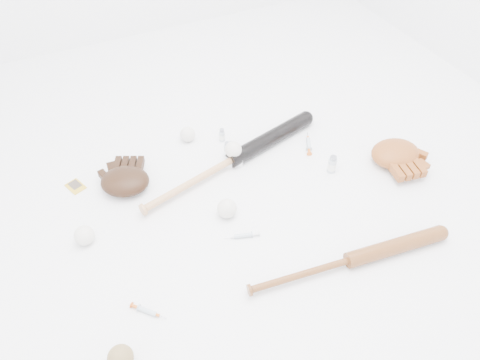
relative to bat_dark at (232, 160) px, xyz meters
name	(u,v)px	position (x,y,z in m)	size (l,w,h in m)	color
bat_dark	(232,160)	(0.00, 0.00, 0.00)	(0.95, 0.07, 0.07)	black
bat_wood	(349,260)	(0.15, -0.65, -0.01)	(0.80, 0.06, 0.06)	brown
glove_dark	(125,181)	(-0.45, 0.07, 0.01)	(0.24, 0.24, 0.09)	black
glove_tan	(395,153)	(0.65, -0.28, 0.01)	(0.25, 0.25, 0.09)	brown
trading_card	(76,186)	(-0.64, 0.17, -0.03)	(0.06, 0.08, 0.00)	gold
pedestal	(233,159)	(0.01, 0.02, -0.02)	(0.07, 0.07, 0.04)	white
baseball_on_pedestal	(233,149)	(0.01, 0.02, 0.04)	(0.07, 0.07, 0.07)	silver
baseball_left	(84,235)	(-0.66, -0.14, 0.00)	(0.07, 0.07, 0.07)	silver
baseball_upper	(188,134)	(-0.11, 0.24, 0.00)	(0.07, 0.07, 0.07)	silver
baseball_mid	(227,208)	(-0.14, -0.25, 0.00)	(0.08, 0.08, 0.08)	silver
baseball_aged	(121,358)	(-0.67, -0.65, 0.00)	(0.08, 0.08, 0.08)	olive
syringe_0	(147,311)	(-0.55, -0.52, -0.03)	(0.14, 0.03, 0.02)	#ADBCC6
syringe_1	(243,236)	(-0.13, -0.37, -0.03)	(0.15, 0.03, 0.02)	#ADBCC6
syringe_2	(308,144)	(0.37, -0.03, -0.03)	(0.16, 0.03, 0.02)	#ADBCC6
syringe_3	(388,154)	(0.65, -0.24, -0.03)	(0.14, 0.02, 0.02)	#ADBCC6
vial_0	(222,135)	(0.03, 0.17, 0.00)	(0.03, 0.03, 0.07)	silver
vial_1	(231,148)	(0.03, 0.08, 0.00)	(0.03, 0.03, 0.06)	silver
vial_2	(227,149)	(0.01, 0.07, 0.00)	(0.03, 0.03, 0.07)	silver
vial_3	(332,164)	(0.37, -0.21, 0.01)	(0.04, 0.04, 0.08)	silver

